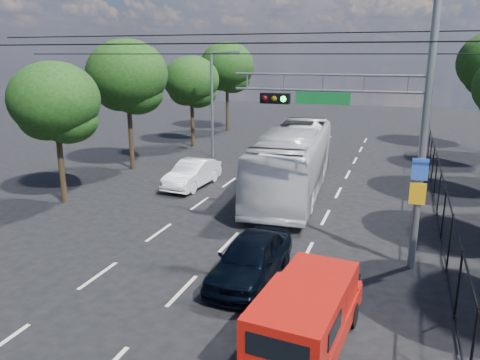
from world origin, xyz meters
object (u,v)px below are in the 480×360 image
at_px(signal_mast, 385,108).
at_px(red_pickup, 307,315).
at_px(navy_hatchback, 251,258).
at_px(white_bus, 293,161).
at_px(white_van, 192,174).

xyz_separation_m(signal_mast, red_pickup, (-1.17, -5.65, -4.29)).
xyz_separation_m(navy_hatchback, white_bus, (-0.99, 9.92, 0.92)).
distance_m(navy_hatchback, white_bus, 10.01).
bearing_deg(red_pickup, white_bus, 104.61).
height_order(red_pickup, white_bus, white_bus).
xyz_separation_m(white_bus, white_van, (-5.33, -0.69, -0.95)).
height_order(signal_mast, red_pickup, signal_mast).
distance_m(signal_mast, white_bus, 9.29).
xyz_separation_m(navy_hatchback, white_van, (-6.32, 9.23, -0.03)).
bearing_deg(navy_hatchback, white_bus, 98.16).
height_order(navy_hatchback, white_bus, white_bus).
relative_size(signal_mast, navy_hatchback, 2.19).
bearing_deg(white_bus, navy_hatchback, -88.76).
distance_m(red_pickup, navy_hatchback, 3.83).
distance_m(red_pickup, white_van, 15.01).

